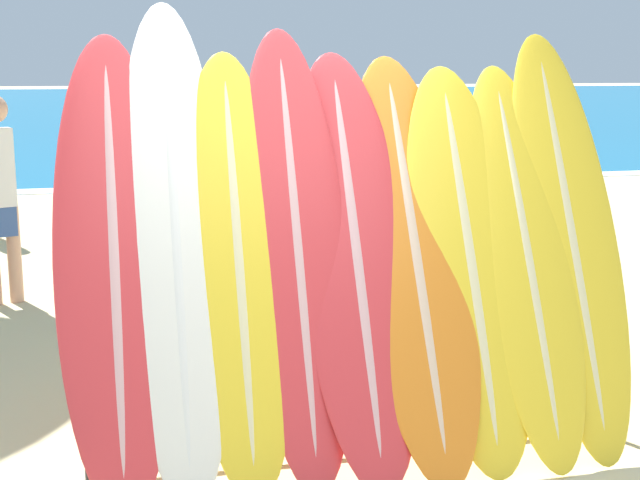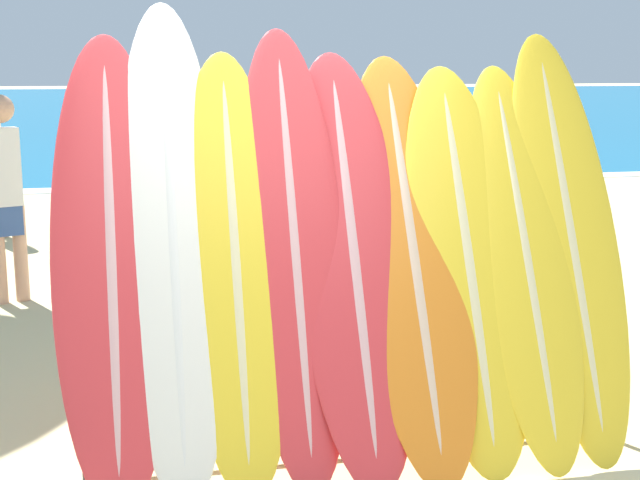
% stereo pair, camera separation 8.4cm
% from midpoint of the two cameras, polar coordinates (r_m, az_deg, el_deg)
% --- Properties ---
extents(ocean_water, '(120.00, 60.00, 0.01)m').
position_cam_midpoint_polar(ocean_water, '(43.52, -12.22, 8.41)').
color(ocean_water, '#146693').
rests_on(ocean_water, ground_plane).
extents(surfboard_rack, '(2.64, 0.04, 0.92)m').
position_cam_midpoint_polar(surfboard_rack, '(4.43, 1.83, -7.63)').
color(surfboard_rack, '#28282D').
rests_on(surfboard_rack, ground_plane).
extents(surfboard_slot_0, '(0.54, 1.00, 2.08)m').
position_cam_midpoint_polar(surfboard_slot_0, '(4.18, -13.59, -1.36)').
color(surfboard_slot_0, red).
rests_on(surfboard_slot_0, ground_plane).
extents(surfboard_slot_1, '(0.50, 1.08, 2.24)m').
position_cam_midpoint_polar(surfboard_slot_1, '(4.20, -9.78, -0.04)').
color(surfboard_slot_1, silver).
rests_on(surfboard_slot_1, ground_plane).
extents(surfboard_slot_2, '(0.51, 0.95, 2.00)m').
position_cam_midpoint_polar(surfboard_slot_2, '(4.19, -5.82, -1.62)').
color(surfboard_slot_2, yellow).
rests_on(surfboard_slot_2, ground_plane).
extents(surfboard_slot_3, '(0.51, 1.00, 2.12)m').
position_cam_midpoint_polar(surfboard_slot_3, '(4.25, -2.07, -0.60)').
color(surfboard_slot_3, red).
rests_on(surfboard_slot_3, ground_plane).
extents(surfboard_slot_4, '(0.58, 1.11, 2.01)m').
position_cam_midpoint_polar(surfboard_slot_4, '(4.31, 1.73, -1.21)').
color(surfboard_slot_4, red).
rests_on(surfboard_slot_4, ground_plane).
extents(surfboard_slot_5, '(0.58, 1.16, 1.99)m').
position_cam_midpoint_polar(surfboard_slot_5, '(4.39, 5.52, -1.13)').
color(surfboard_slot_5, orange).
rests_on(surfboard_slot_5, ground_plane).
extents(surfboard_slot_6, '(0.59, 1.00, 1.93)m').
position_cam_midpoint_polar(surfboard_slot_6, '(4.48, 8.97, -1.34)').
color(surfboard_slot_6, yellow).
rests_on(surfboard_slot_6, ground_plane).
extents(surfboard_slot_7, '(0.51, 1.05, 1.94)m').
position_cam_midpoint_polar(surfboard_slot_7, '(4.60, 12.50, -1.11)').
color(surfboard_slot_7, yellow).
rests_on(surfboard_slot_7, ground_plane).
extents(surfboard_slot_8, '(0.53, 1.05, 2.10)m').
position_cam_midpoint_polar(surfboard_slot_8, '(4.74, 15.21, 0.15)').
color(surfboard_slot_8, yellow).
rests_on(surfboard_slot_8, ground_plane).
extents(person_far_left, '(0.27, 0.28, 1.66)m').
position_cam_midpoint_polar(person_far_left, '(11.77, -1.26, 6.21)').
color(person_far_left, beige).
rests_on(person_far_left, ground_plane).
extents(person_far_right, '(0.27, 0.22, 1.61)m').
position_cam_midpoint_polar(person_far_right, '(8.82, -0.08, 4.38)').
color(person_far_right, tan).
rests_on(person_far_right, ground_plane).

